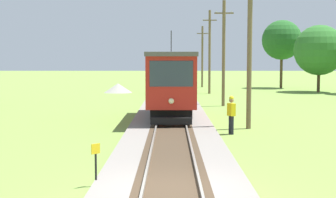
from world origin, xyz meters
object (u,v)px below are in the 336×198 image
(utility_pole_near_tram, at_px, (250,47))
(utility_pole_distant, at_px, (202,56))
(track_worker, at_px, (231,113))
(tree_right_far, at_px, (282,40))
(utility_pole_mid, at_px, (224,52))
(gravel_pile, at_px, (118,88))
(tree_right_near, at_px, (319,50))
(trackside_signal_marker, at_px, (96,162))
(utility_pole_far, at_px, (210,51))
(freight_car, at_px, (171,78))
(red_tram, at_px, (171,82))

(utility_pole_near_tram, bearing_deg, utility_pole_distant, 90.00)
(track_worker, xyz_separation_m, tree_right_far, (10.44, 35.81, 4.73))
(utility_pole_mid, xyz_separation_m, gravel_pile, (-9.35, 14.25, -3.49))
(utility_pole_mid, height_order, tree_right_near, utility_pole_mid)
(utility_pole_distant, xyz_separation_m, track_worker, (-1.10, -37.56, -2.86))
(gravel_pile, relative_size, tree_right_near, 0.41)
(trackside_signal_marker, relative_size, tree_right_far, 0.15)
(utility_pole_near_tram, xyz_separation_m, tree_right_far, (9.34, 33.98, 1.64))
(gravel_pile, xyz_separation_m, track_worker, (8.25, -27.77, 0.50))
(tree_right_near, bearing_deg, utility_pole_far, -169.07)
(utility_pole_mid, bearing_deg, track_worker, -94.63)
(gravel_pile, distance_m, tree_right_near, 21.37)
(freight_car, distance_m, utility_pole_mid, 14.60)
(red_tram, xyz_separation_m, gravel_pile, (-5.49, 22.66, -1.71))
(utility_pole_distant, bearing_deg, red_tram, -96.78)
(red_tram, relative_size, trackside_signal_marker, 7.24)
(red_tram, distance_m, utility_pole_distant, 32.72)
(utility_pole_near_tram, bearing_deg, freight_car, 98.59)
(gravel_pile, height_order, tree_right_far, tree_right_far)
(track_worker, bearing_deg, trackside_signal_marker, 36.77)
(trackside_signal_marker, bearing_deg, utility_pole_mid, 75.37)
(red_tram, relative_size, utility_pole_far, 1.03)
(freight_car, xyz_separation_m, gravel_pile, (-5.48, 0.38, -1.08))
(utility_pole_distant, bearing_deg, tree_right_far, -10.64)
(utility_pole_far, relative_size, track_worker, 4.66)
(utility_pole_mid, relative_size, track_worker, 4.34)
(freight_car, height_order, trackside_signal_marker, freight_car)
(trackside_signal_marker, bearing_deg, freight_car, 86.76)
(utility_pole_distant, height_order, trackside_signal_marker, utility_pole_distant)
(utility_pole_distant, bearing_deg, utility_pole_near_tram, -90.00)
(utility_pole_near_tram, xyz_separation_m, track_worker, (-1.10, -1.82, -3.10))
(trackside_signal_marker, distance_m, track_worker, 10.41)
(tree_right_far, bearing_deg, utility_pole_mid, -112.74)
(utility_pole_distant, relative_size, track_worker, 4.20)
(utility_pole_near_tram, relative_size, track_worker, 4.47)
(utility_pole_far, bearing_deg, gravel_pile, 171.81)
(utility_pole_far, relative_size, gravel_pile, 2.86)
(red_tram, bearing_deg, utility_pole_distant, 83.22)
(utility_pole_far, relative_size, tree_right_near, 1.19)
(red_tram, bearing_deg, freight_car, 90.01)
(utility_pole_distant, distance_m, tree_right_near, 14.66)
(utility_pole_near_tram, distance_m, trackside_signal_marker, 12.99)
(utility_pole_near_tram, relative_size, utility_pole_distant, 1.06)
(utility_pole_far, height_order, tree_right_near, utility_pole_far)
(red_tram, distance_m, freight_car, 22.29)
(utility_pole_far, bearing_deg, utility_pole_near_tram, -90.00)
(red_tram, height_order, tree_right_far, tree_right_far)
(red_tram, xyz_separation_m, tree_right_far, (13.20, 30.70, 3.53))
(freight_car, bearing_deg, utility_pole_near_tram, -81.41)
(trackside_signal_marker, bearing_deg, utility_pole_near_tram, 61.73)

